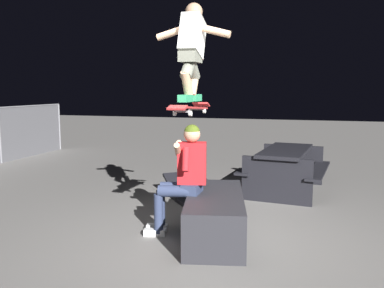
{
  "coord_description": "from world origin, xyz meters",
  "views": [
    {
      "loc": [
        -4.36,
        -1.09,
        1.77
      ],
      "look_at": [
        0.26,
        0.28,
        1.12
      ],
      "focal_mm": 38.06,
      "sensor_mm": 36.0,
      "label": 1
    }
  ],
  "objects_px": {
    "person_sitting_on_ledge": "(183,173)",
    "skateboard": "(190,108)",
    "picnic_table_back": "(285,163)",
    "ledge_box_main": "(215,216)",
    "skater_airborne": "(192,47)",
    "kicker_ramp": "(193,193)"
  },
  "relations": [
    {
      "from": "ledge_box_main",
      "to": "skater_airborne",
      "type": "distance_m",
      "value": 2.0
    },
    {
      "from": "skateboard",
      "to": "skater_airborne",
      "type": "height_order",
      "value": "skater_airborne"
    },
    {
      "from": "skater_airborne",
      "to": "picnic_table_back",
      "type": "bearing_deg",
      "value": -20.1
    },
    {
      "from": "ledge_box_main",
      "to": "picnic_table_back",
      "type": "relative_size",
      "value": 0.89
    },
    {
      "from": "ledge_box_main",
      "to": "skateboard",
      "type": "height_order",
      "value": "skateboard"
    },
    {
      "from": "skater_airborne",
      "to": "picnic_table_back",
      "type": "distance_m",
      "value": 3.23
    },
    {
      "from": "skater_airborne",
      "to": "picnic_table_back",
      "type": "height_order",
      "value": "skater_airborne"
    },
    {
      "from": "ledge_box_main",
      "to": "picnic_table_back",
      "type": "xyz_separation_m",
      "value": [
        2.47,
        -0.66,
        0.24
      ]
    },
    {
      "from": "skateboard",
      "to": "picnic_table_back",
      "type": "relative_size",
      "value": 0.56
    },
    {
      "from": "ledge_box_main",
      "to": "person_sitting_on_ledge",
      "type": "height_order",
      "value": "person_sitting_on_ledge"
    },
    {
      "from": "skater_airborne",
      "to": "kicker_ramp",
      "type": "relative_size",
      "value": 0.89
    },
    {
      "from": "ledge_box_main",
      "to": "skater_airborne",
      "type": "height_order",
      "value": "skater_airborne"
    },
    {
      "from": "picnic_table_back",
      "to": "person_sitting_on_ledge",
      "type": "bearing_deg",
      "value": 156.94
    },
    {
      "from": "person_sitting_on_ledge",
      "to": "ledge_box_main",
      "type": "bearing_deg",
      "value": -87.31
    },
    {
      "from": "ledge_box_main",
      "to": "person_sitting_on_ledge",
      "type": "bearing_deg",
      "value": 92.69
    },
    {
      "from": "skater_airborne",
      "to": "skateboard",
      "type": "bearing_deg",
      "value": 179.27
    },
    {
      "from": "skateboard",
      "to": "picnic_table_back",
      "type": "xyz_separation_m",
      "value": [
        2.6,
        -0.93,
        -1.06
      ]
    },
    {
      "from": "person_sitting_on_ledge",
      "to": "skater_airborne",
      "type": "xyz_separation_m",
      "value": [
        -0.06,
        -0.13,
        1.48
      ]
    },
    {
      "from": "person_sitting_on_ledge",
      "to": "skateboard",
      "type": "distance_m",
      "value": 0.81
    },
    {
      "from": "person_sitting_on_ledge",
      "to": "skateboard",
      "type": "xyz_separation_m",
      "value": [
        -0.11,
        -0.13,
        0.8
      ]
    },
    {
      "from": "ledge_box_main",
      "to": "kicker_ramp",
      "type": "relative_size",
      "value": 1.3
    },
    {
      "from": "ledge_box_main",
      "to": "kicker_ramp",
      "type": "distance_m",
      "value": 1.85
    }
  ]
}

